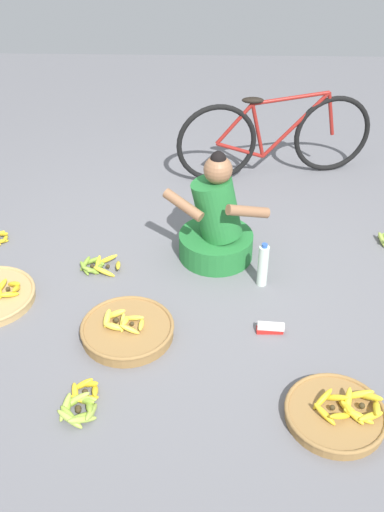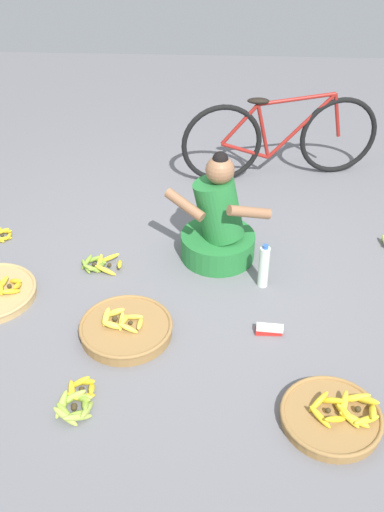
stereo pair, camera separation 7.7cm
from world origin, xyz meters
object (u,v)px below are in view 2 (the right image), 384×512
at_px(bicycle_leaning, 281,138).
at_px(banana_basket_back_left, 333,416).
at_px(loose_bananas_front_right, 100,264).
at_px(water_bottle, 264,267).
at_px(vendor_woman_front, 218,225).
at_px(banana_basket_back_center, 126,328).
at_px(loose_bananas_mid_left, 2,235).
at_px(packet_carton_stack, 269,330).
at_px(loose_bananas_near_vendor, 76,402).

xyz_separation_m(bicycle_leaning, banana_basket_back_left, (0.11, -2.67, -0.32)).
relative_size(banana_basket_back_left, loose_bananas_front_right, 1.73).
bearing_deg(bicycle_leaning, water_bottle, -97.21).
bearing_deg(water_bottle, bicycle_leaning, 82.79).
distance_m(vendor_woman_front, banana_basket_back_center, 1.01).
xyz_separation_m(bicycle_leaning, loose_bananas_front_right, (-1.31, -1.43, -0.33)).
relative_size(banana_basket_back_left, loose_bananas_mid_left, 3.01).
bearing_deg(packet_carton_stack, water_bottle, 92.52).
relative_size(loose_bananas_near_vendor, loose_bananas_mid_left, 1.90).
distance_m(banana_basket_back_left, packet_carton_stack, 0.70).
distance_m(loose_bananas_near_vendor, loose_bananas_mid_left, 1.78).
height_order(banana_basket_back_center, loose_bananas_mid_left, banana_basket_back_center).
bearing_deg(loose_bananas_near_vendor, bicycle_leaning, 65.27).
relative_size(loose_bananas_mid_left, loose_bananas_front_right, 0.57).
relative_size(water_bottle, packet_carton_stack, 1.93).
xyz_separation_m(vendor_woman_front, loose_bananas_near_vendor, (-0.71, -1.39, -0.23)).
relative_size(loose_bananas_front_right, water_bottle, 0.93).
bearing_deg(water_bottle, vendor_woman_front, 134.21).
distance_m(vendor_woman_front, loose_bananas_near_vendor, 1.58).
bearing_deg(loose_bananas_near_vendor, packet_carton_stack, 30.51).
xyz_separation_m(bicycle_leaning, water_bottle, (-0.20, -1.56, -0.21)).
bearing_deg(water_bottle, banana_basket_back_left, -74.55).
height_order(banana_basket_back_left, loose_bananas_near_vendor, banana_basket_back_left).
distance_m(loose_bananas_near_vendor, water_bottle, 1.49).
height_order(banana_basket_back_center, packet_carton_stack, banana_basket_back_center).
height_order(vendor_woman_front, loose_bananas_front_right, vendor_woman_front).
bearing_deg(vendor_woman_front, loose_bananas_front_right, -167.36).
height_order(banana_basket_back_center, loose_bananas_near_vendor, banana_basket_back_center).
relative_size(bicycle_leaning, loose_bananas_mid_left, 9.68).
xyz_separation_m(loose_bananas_near_vendor, loose_bananas_front_right, (-0.09, 1.21, -0.00)).
bearing_deg(bicycle_leaning, banana_basket_back_center, -116.43).
xyz_separation_m(loose_bananas_mid_left, loose_bananas_front_right, (0.80, -0.33, 0.01)).
xyz_separation_m(banana_basket_back_center, loose_bananas_mid_left, (-1.07, 0.98, -0.02)).
bearing_deg(packet_carton_stack, bicycle_leaning, 85.02).
distance_m(banana_basket_back_center, loose_bananas_mid_left, 1.45).
xyz_separation_m(loose_bananas_front_right, packet_carton_stack, (1.13, -0.60, -0.00)).
height_order(banana_basket_back_center, loose_bananas_front_right, banana_basket_back_center).
xyz_separation_m(bicycle_leaning, loose_bananas_near_vendor, (-1.21, -2.64, -0.33)).
distance_m(vendor_woman_front, banana_basket_back_left, 1.56).
relative_size(vendor_woman_front, loose_bananas_near_vendor, 2.46).
bearing_deg(banana_basket_back_center, bicycle_leaning, 63.57).
distance_m(loose_bananas_front_right, packet_carton_stack, 1.28).
xyz_separation_m(vendor_woman_front, banana_basket_back_center, (-0.53, -0.83, -0.21)).
bearing_deg(bicycle_leaning, banana_basket_back_left, -87.65).
distance_m(banana_basket_back_left, loose_bananas_mid_left, 2.72).
height_order(banana_basket_back_left, packet_carton_stack, banana_basket_back_left).
distance_m(vendor_woman_front, water_bottle, 0.45).
height_order(loose_bananas_mid_left, packet_carton_stack, loose_bananas_mid_left).
height_order(bicycle_leaning, banana_basket_back_center, bicycle_leaning).
height_order(bicycle_leaning, loose_bananas_near_vendor, bicycle_leaning).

